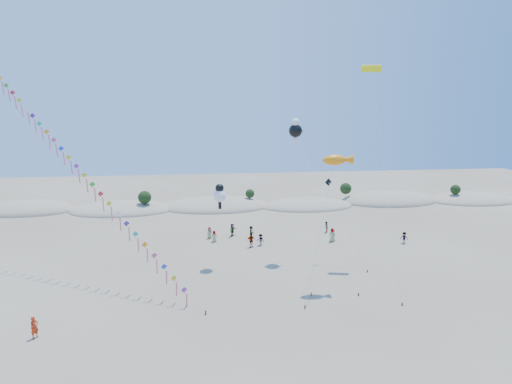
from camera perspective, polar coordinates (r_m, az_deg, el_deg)
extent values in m
plane|color=#796A54|center=(33.80, -3.31, -21.05)|extent=(160.00, 160.00, 0.00)
ellipsoid|color=gray|center=(82.39, -28.20, -2.27)|extent=(16.00, 8.80, 3.60)
ellipsoid|color=#203413|center=(82.17, -28.27, -1.60)|extent=(12.80, 5.76, 0.64)
ellipsoid|color=gray|center=(76.55, -17.38, -2.37)|extent=(17.60, 9.68, 3.00)
ellipsoid|color=#203413|center=(76.36, -17.42, -1.77)|extent=(14.08, 6.34, 0.70)
ellipsoid|color=gray|center=(75.85, -5.32, -1.99)|extent=(19.00, 10.45, 3.40)
ellipsoid|color=#203413|center=(75.62, -5.34, -1.30)|extent=(15.20, 6.84, 0.76)
ellipsoid|color=gray|center=(76.49, 6.78, -1.90)|extent=(16.40, 9.02, 2.80)
ellipsoid|color=#203413|center=(76.31, 6.79, -1.34)|extent=(13.12, 5.90, 0.66)
ellipsoid|color=gray|center=(83.23, 17.28, -1.22)|extent=(18.00, 9.90, 3.80)
ellipsoid|color=#203413|center=(83.01, 17.32, -0.52)|extent=(14.40, 6.48, 0.72)
ellipsoid|color=gray|center=(89.87, 26.96, -1.04)|extent=(16.80, 9.24, 3.00)
ellipsoid|color=#203413|center=(89.71, 27.01, -0.53)|extent=(13.44, 6.05, 0.67)
sphere|color=black|center=(74.17, -14.63, -0.69)|extent=(2.20, 2.20, 2.20)
sphere|color=black|center=(75.78, -0.82, -0.21)|extent=(1.60, 1.60, 1.60)
sphere|color=black|center=(80.85, 11.88, 0.46)|extent=(2.10, 2.10, 2.10)
sphere|color=black|center=(86.95, 25.05, 0.30)|extent=(1.80, 1.80, 1.80)
cube|color=#3F2D1E|center=(39.34, -6.73, -15.69)|extent=(0.12, 0.12, 0.35)
cylinder|color=silver|center=(47.06, -21.45, 1.53)|extent=(23.42, 19.93, 21.01)
cube|color=purple|center=(40.17, -9.55, -12.75)|extent=(1.12, 0.44, 1.18)
cube|color=#E46082|center=(40.68, -9.23, -14.12)|extent=(0.19, 0.45, 1.55)
cube|color=yellow|center=(40.62, -10.88, -11.21)|extent=(1.12, 0.44, 1.18)
cube|color=#E46082|center=(41.10, -10.55, -12.59)|extent=(0.19, 0.45, 1.55)
cube|color=blue|center=(41.12, -12.16, -9.71)|extent=(1.12, 0.44, 1.18)
cube|color=#E46082|center=(41.57, -11.84, -11.09)|extent=(0.19, 0.45, 1.55)
cube|color=#E6487C|center=(41.67, -13.41, -8.24)|extent=(1.12, 0.44, 1.18)
cube|color=#E46082|center=(42.08, -13.08, -9.62)|extent=(0.19, 0.45, 1.55)
cube|color=orange|center=(42.26, -14.61, -6.80)|extent=(1.12, 0.44, 1.18)
cube|color=#E46082|center=(42.64, -14.28, -8.18)|extent=(0.19, 0.45, 1.55)
cube|color=#17AC9D|center=(42.89, -15.77, -5.41)|extent=(1.12, 0.44, 1.18)
cube|color=#E46082|center=(43.24, -15.44, -6.77)|extent=(0.19, 0.45, 1.55)
cube|color=#4C238E|center=(43.56, -16.89, -4.05)|extent=(1.12, 0.44, 1.18)
cube|color=#E46082|center=(43.89, -16.55, -5.41)|extent=(0.19, 0.45, 1.55)
cube|color=white|center=(44.28, -17.97, -2.73)|extent=(1.12, 0.44, 1.18)
cube|color=#E46082|center=(44.58, -17.63, -4.08)|extent=(0.19, 0.45, 1.55)
cube|color=#BEE91B|center=(45.03, -19.01, -1.46)|extent=(1.12, 0.44, 1.18)
cube|color=#E46082|center=(45.30, -18.68, -2.79)|extent=(0.19, 0.45, 1.55)
cube|color=red|center=(45.82, -20.02, -0.23)|extent=(1.12, 0.44, 1.18)
cube|color=#E46082|center=(46.06, -19.69, -1.55)|extent=(0.19, 0.45, 1.55)
cube|color=green|center=(46.64, -20.99, 0.96)|extent=(1.12, 0.44, 1.18)
cube|color=#E46082|center=(46.86, -20.66, -0.34)|extent=(0.19, 0.45, 1.55)
cube|color=yellow|center=(47.50, -21.93, 2.11)|extent=(1.12, 0.44, 1.18)
cube|color=#E46082|center=(47.69, -21.60, 0.82)|extent=(0.19, 0.45, 1.55)
cube|color=purple|center=(48.38, -22.83, 3.21)|extent=(1.12, 0.44, 1.18)
cube|color=#E46082|center=(48.55, -22.51, 1.95)|extent=(0.19, 0.45, 1.55)
cube|color=yellow|center=(49.30, -23.71, 4.28)|extent=(1.12, 0.44, 1.18)
cube|color=#E46082|center=(49.44, -23.38, 3.03)|extent=(0.19, 0.45, 1.55)
cube|color=blue|center=(50.24, -24.55, 5.30)|extent=(1.12, 0.44, 1.18)
cube|color=#E46082|center=(50.36, -24.23, 4.08)|extent=(0.19, 0.45, 1.55)
cube|color=#E6487C|center=(51.21, -25.37, 6.28)|extent=(1.12, 0.44, 1.18)
cube|color=#E46082|center=(51.30, -25.05, 5.08)|extent=(0.19, 0.45, 1.55)
cube|color=orange|center=(52.20, -26.15, 7.23)|extent=(1.12, 0.44, 1.18)
cube|color=#E46082|center=(52.27, -25.84, 6.05)|extent=(0.19, 0.45, 1.55)
cube|color=#17AC9D|center=(53.22, -26.92, 8.14)|extent=(1.12, 0.44, 1.18)
cube|color=#E46082|center=(53.27, -26.60, 6.98)|extent=(0.19, 0.45, 1.55)
cube|color=#4C238E|center=(54.25, -27.65, 9.01)|extent=(1.12, 0.44, 1.18)
cube|color=#E46082|center=(54.28, -27.34, 7.88)|extent=(0.19, 0.45, 1.55)
cube|color=white|center=(55.31, -28.36, 9.85)|extent=(1.12, 0.44, 1.18)
cube|color=#E46082|center=(55.32, -28.05, 8.74)|extent=(0.19, 0.45, 1.55)
cube|color=#BEE91B|center=(56.39, -29.05, 10.66)|extent=(1.12, 0.44, 1.18)
cube|color=#E46082|center=(56.38, -28.74, 9.56)|extent=(0.19, 0.45, 1.55)
cube|color=red|center=(57.48, -29.71, 11.43)|extent=(1.12, 0.44, 1.18)
cube|color=#E46082|center=(57.46, -29.41, 10.36)|extent=(0.19, 0.45, 1.55)
cube|color=green|center=(58.60, -30.36, 12.17)|extent=(1.12, 0.44, 1.18)
cube|color=#E46082|center=(58.55, -30.06, 11.12)|extent=(0.19, 0.45, 1.55)
cube|color=yellow|center=(59.73, -30.98, 12.89)|extent=(1.12, 0.44, 1.18)
cube|color=#E46082|center=(59.66, -30.68, 11.86)|extent=(0.19, 0.45, 1.55)
cube|color=#3F2D1E|center=(40.35, 6.53, -14.97)|extent=(0.10, 0.10, 0.30)
cylinder|color=silver|center=(40.85, 8.56, -5.22)|extent=(3.92, 5.40, 12.78)
ellipsoid|color=orange|center=(42.52, 10.43, 4.22)|extent=(2.36, 1.04, 1.04)
cone|color=orange|center=(42.92, 12.12, 4.23)|extent=(0.94, 0.94, 0.94)
cube|color=#3F2D1E|center=(42.75, 7.38, -13.36)|extent=(0.10, 0.10, 0.30)
cylinder|color=silver|center=(44.73, 0.83, -6.69)|extent=(8.41, 9.22, 8.09)
sphere|color=white|center=(47.74, -4.86, -0.49)|extent=(1.44, 1.44, 1.44)
sphere|color=black|center=(47.56, -4.88, 0.53)|extent=(0.96, 0.96, 0.96)
cube|color=black|center=(47.99, -4.84, -1.79)|extent=(0.35, 0.18, 0.80)
cube|color=#3F2D1E|center=(43.50, 13.52, -13.14)|extent=(0.10, 0.10, 0.30)
cylinder|color=silver|center=(45.88, 9.08, -1.85)|extent=(4.00, 12.11, 15.03)
sphere|color=black|center=(50.06, 5.29, 8.13)|extent=(1.55, 1.55, 1.55)
sphere|color=white|center=(50.00, 5.31, 9.19)|extent=(1.01, 1.01, 1.01)
cube|color=white|center=(50.15, 5.26, 6.79)|extent=(0.35, 0.18, 0.80)
cube|color=white|center=(49.92, 4.49, 8.13)|extent=(0.60, 0.15, 0.25)
cube|color=white|center=(50.20, 6.08, 8.13)|extent=(0.60, 0.15, 0.25)
cube|color=#3F2D1E|center=(42.75, 18.91, -13.95)|extent=(0.10, 0.10, 0.30)
cylinder|color=silver|center=(45.47, 16.84, 2.11)|extent=(1.00, 13.34, 21.94)
cube|color=#F0F00C|center=(51.29, 15.11, 15.60)|extent=(2.26, 0.92, 0.79)
cube|color=black|center=(51.31, 15.11, 15.60)|extent=(2.18, 0.56, 0.19)
cube|color=#3F2D1E|center=(49.16, 14.64, -10.16)|extent=(0.10, 0.10, 0.30)
cylinder|color=silver|center=(49.34, 12.09, -4.46)|extent=(3.35, 4.98, 9.22)
cube|color=black|center=(50.06, 9.62, 1.31)|extent=(0.89, 0.26, 0.91)
imported|color=red|center=(39.52, -27.44, -15.73)|extent=(0.73, 0.80, 1.83)
imported|color=slate|center=(57.31, -5.59, -5.91)|extent=(0.85, 0.67, 1.54)
imported|color=slate|center=(55.02, -0.66, -6.46)|extent=(1.16, 0.76, 1.83)
imported|color=slate|center=(55.75, 0.62, -6.38)|extent=(1.13, 0.96, 1.52)
imported|color=slate|center=(58.58, -0.64, -5.36)|extent=(0.76, 1.64, 1.70)
imported|color=slate|center=(58.46, 10.22, -5.68)|extent=(0.95, 0.94, 1.54)
imported|color=slate|center=(61.78, 9.31, -4.65)|extent=(0.83, 0.93, 1.58)
imported|color=slate|center=(58.77, -6.21, -5.43)|extent=(0.92, 0.78, 1.59)
imported|color=slate|center=(57.98, 10.13, -5.67)|extent=(0.92, 0.62, 1.85)
imported|color=slate|center=(59.80, 19.14, -5.78)|extent=(1.13, 0.98, 1.52)
imported|color=slate|center=(59.50, -3.16, -5.07)|extent=(1.32, 1.64, 1.75)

